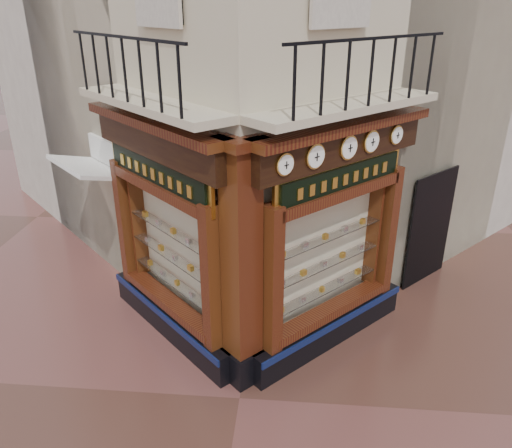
# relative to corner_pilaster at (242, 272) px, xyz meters

# --- Properties ---
(ground) EXTENTS (80.00, 80.00, 0.00)m
(ground) POSITION_rel_corner_pilaster_xyz_m (0.00, -0.50, -1.95)
(ground) COLOR #523026
(ground) RESTS_ON ground
(neighbour_left) EXTENTS (11.31, 11.31, 11.00)m
(neighbour_left) POSITION_rel_corner_pilaster_xyz_m (-2.47, 8.13, 3.55)
(neighbour_left) COLOR beige
(neighbour_left) RESTS_ON ground
(neighbour_right) EXTENTS (11.31, 11.31, 11.00)m
(neighbour_right) POSITION_rel_corner_pilaster_xyz_m (2.47, 8.13, 3.55)
(neighbour_right) COLOR beige
(neighbour_right) RESTS_ON ground
(shopfront_left) EXTENTS (2.86, 2.86, 3.98)m
(shopfront_left) POSITION_rel_corner_pilaster_xyz_m (-1.41, 1.07, 0.03)
(shopfront_left) COLOR black
(shopfront_left) RESTS_ON ground
(shopfront_right) EXTENTS (2.86, 2.86, 3.98)m
(shopfront_right) POSITION_rel_corner_pilaster_xyz_m (1.41, 1.07, 0.03)
(shopfront_right) COLOR black
(shopfront_right) RESTS_ON ground
(corner_pilaster) EXTENTS (0.85, 0.85, 3.98)m
(corner_pilaster) POSITION_rel_corner_pilaster_xyz_m (0.00, 0.00, 0.00)
(corner_pilaster) COLOR black
(corner_pilaster) RESTS_ON ground
(balcony) EXTENTS (5.94, 2.97, 1.03)m
(balcony) POSITION_rel_corner_pilaster_xyz_m (0.00, 0.99, 2.27)
(balcony) COLOR beige
(balcony) RESTS_ON ground
(clock_a) EXTENTS (0.26, 0.26, 0.31)m
(clock_a) POSITION_rel_corner_pilaster_xyz_m (0.60, -0.01, 1.67)
(clock_a) COLOR gold
(clock_a) RESTS_ON ground
(clock_b) EXTENTS (0.29, 0.29, 0.36)m
(clock_b) POSITION_rel_corner_pilaster_xyz_m (1.01, 0.40, 1.67)
(clock_b) COLOR gold
(clock_b) RESTS_ON ground
(clock_c) EXTENTS (0.30, 0.30, 0.37)m
(clock_c) POSITION_rel_corner_pilaster_xyz_m (1.51, 0.90, 1.67)
(clock_c) COLOR gold
(clock_c) RESTS_ON ground
(clock_d) EXTENTS (0.29, 0.29, 0.36)m
(clock_d) POSITION_rel_corner_pilaster_xyz_m (1.89, 1.28, 1.67)
(clock_d) COLOR gold
(clock_d) RESTS_ON ground
(clock_e) EXTENTS (0.26, 0.26, 0.31)m
(clock_e) POSITION_rel_corner_pilaster_xyz_m (2.34, 1.74, 1.67)
(clock_e) COLOR gold
(clock_e) RESTS_ON ground
(awning) EXTENTS (1.93, 1.93, 0.34)m
(awning) POSITION_rel_corner_pilaster_xyz_m (-3.25, 2.55, -1.95)
(awning) COLOR white
(awning) RESTS_ON ground
(signboard_left) EXTENTS (2.20, 2.20, 0.59)m
(signboard_left) POSITION_rel_corner_pilaster_xyz_m (-1.46, 1.01, 1.15)
(signboard_left) COLOR #EBBA45
(signboard_left) RESTS_ON ground
(signboard_right) EXTENTS (2.04, 2.04, 0.55)m
(signboard_right) POSITION_rel_corner_pilaster_xyz_m (1.46, 1.01, 1.15)
(signboard_right) COLOR #EBBA45
(signboard_right) RESTS_ON ground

